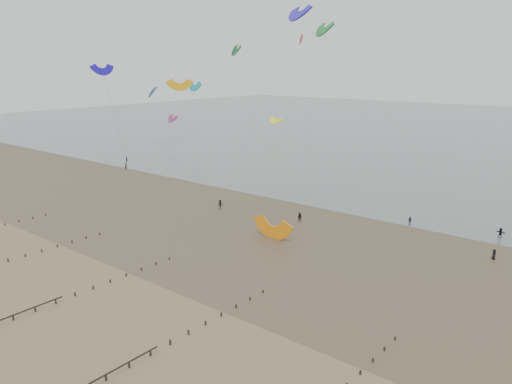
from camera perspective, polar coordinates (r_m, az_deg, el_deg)
ground at (r=73.65m, az=-19.07°, el=-9.32°), size 500.00×500.00×0.00m
sea_and_shore at (r=97.33m, az=-3.11°, el=-2.73°), size 500.00×665.00×0.03m
kitesurfer_lead at (r=144.48m, az=-14.67°, el=2.86°), size 0.81×0.70×1.86m
kitesurfers at (r=96.01m, az=10.09°, el=-2.64°), size 118.41×19.52×1.88m
grounded_kite at (r=85.14m, az=1.86°, el=-5.26°), size 7.49×6.02×3.92m
kites_airborne at (r=144.91m, az=10.50°, el=11.91°), size 259.21×91.38×43.60m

